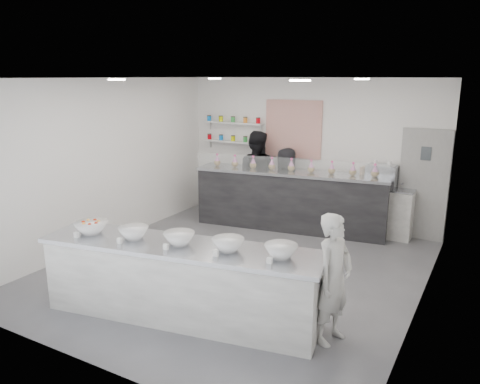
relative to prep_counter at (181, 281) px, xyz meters
name	(u,v)px	position (x,y,z in m)	size (l,w,h in m)	color
floor	(237,269)	(-0.13, 1.69, -0.50)	(6.00, 6.00, 0.00)	#515156
ceiling	(237,78)	(-0.13, 1.69, 2.50)	(6.00, 6.00, 0.00)	white
back_wall	(309,152)	(-0.13, 4.69, 1.00)	(5.50, 5.50, 0.00)	white
left_wall	(106,163)	(-2.88, 1.69, 1.00)	(6.00, 6.00, 0.00)	white
right_wall	(427,201)	(2.62, 1.69, 1.00)	(6.00, 6.00, 0.00)	white
back_door	(423,185)	(2.17, 4.66, 0.55)	(0.88, 0.04, 2.10)	gray
pattern_panel	(293,129)	(-0.48, 4.66, 1.45)	(1.25, 0.03, 1.20)	#B23E30
jar_shelf_lower	(233,142)	(-1.88, 4.59, 1.10)	(1.45, 0.22, 0.04)	silver
jar_shelf_upper	(233,123)	(-1.88, 4.59, 1.52)	(1.45, 0.22, 0.04)	silver
preserve_jars	(233,129)	(-1.88, 4.57, 1.38)	(1.45, 0.10, 0.56)	#BE000B
downlight_0	(117,79)	(-1.53, 0.69, 2.48)	(0.24, 0.24, 0.02)	white
downlight_1	(300,80)	(1.27, 0.69, 2.48)	(0.24, 0.24, 0.02)	white
downlight_2	(215,79)	(-1.53, 3.29, 2.48)	(0.24, 0.24, 0.02)	white
downlight_3	(362,79)	(1.27, 3.29, 2.48)	(0.24, 0.24, 0.02)	white
prep_counter	(181,281)	(0.00, 0.00, 0.00)	(3.64, 0.83, 0.99)	#A1A19C
back_bar	(290,200)	(-0.23, 4.01, 0.10)	(3.84, 0.70, 1.19)	black
sneeze_guard	(287,166)	(-0.18, 3.68, 0.86)	(3.79, 0.02, 0.32)	white
espresso_ledge	(378,211)	(1.42, 4.47, -0.01)	(1.30, 0.41, 0.96)	#A1A19C
espresso_machine	(382,177)	(1.44, 4.47, 0.68)	(0.55, 0.38, 0.42)	#93969E
cup_stacks	(366,176)	(1.14, 4.47, 0.65)	(0.24, 0.24, 0.37)	#9E816C
prep_bowls	(179,239)	(0.00, 0.00, 0.57)	(2.99, 0.49, 0.16)	white
label_cards	(147,254)	(-0.09, -0.51, 0.53)	(2.66, 0.04, 0.07)	white
cookie_bags	(291,165)	(-0.23, 4.01, 0.82)	(3.34, 0.14, 0.26)	#C668B0
woman_prep	(334,279)	(1.86, 0.43, 0.28)	(0.57, 0.37, 1.55)	#B9B9B4
staff_left	(256,176)	(-1.15, 4.26, 0.46)	(0.93, 0.73, 1.92)	black
staff_right	(286,186)	(-0.44, 4.26, 0.31)	(0.79, 0.51, 1.61)	black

